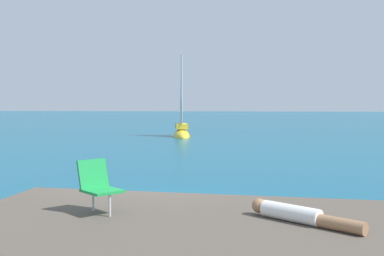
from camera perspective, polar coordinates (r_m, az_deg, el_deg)
name	(u,v)px	position (r m, az deg, el deg)	size (l,w,h in m)	color
ground_plane	(161,210)	(11.21, -3.53, -9.28)	(160.00, 160.00, 0.00)	#0F5675
shore_ledge	(191,246)	(7.30, -0.13, -13.30)	(6.97, 3.95, 0.74)	brown
boulder_seaward	(256,234)	(9.34, 7.30, -11.92)	(1.15, 0.92, 0.63)	brown
boulder_inland	(225,226)	(9.80, 3.77, -11.16)	(1.21, 0.96, 0.66)	#514F42
sailboat_near	(181,132)	(31.58, -1.23, -0.46)	(1.58, 3.12, 5.68)	yellow
person_sunbather	(299,215)	(7.18, 12.11, -9.68)	(1.43, 1.24, 0.25)	white
beach_chair	(98,184)	(7.69, -10.70, -6.29)	(0.76, 0.76, 0.80)	green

